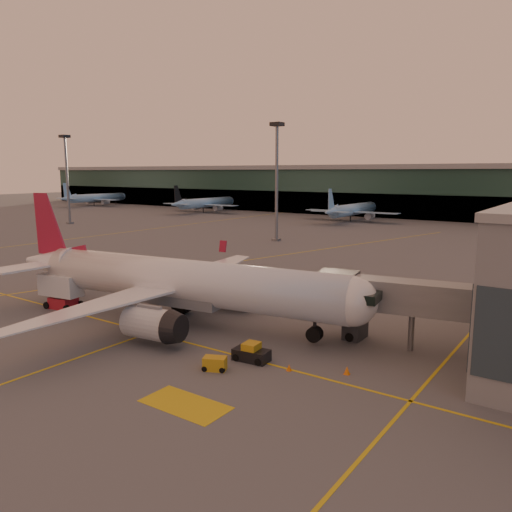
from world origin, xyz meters
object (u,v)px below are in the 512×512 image
Objects in this scene: main_airplane at (174,282)px; pushback_tug at (251,353)px; catering_truck at (61,289)px; gpu_cart at (215,364)px.

main_airplane reaches higher than pushback_tug.
gpu_cart is (25.51, -3.88, -1.66)m from catering_truck.
main_airplane is 8.10× the size of catering_truck.
main_airplane is at bearing 4.97° from catering_truck.
pushback_tug is (26.66, -0.65, -1.57)m from catering_truck.
catering_truck is 1.70× the size of pushback_tug.
main_airplane is at bearing 155.89° from pushback_tug.
main_airplane is 13.81× the size of pushback_tug.
catering_truck is 26.72m from pushback_tug.
catering_truck is at bearing 172.72° from pushback_tug.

